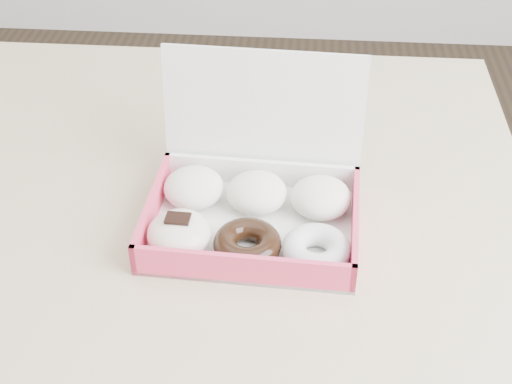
{
  "coord_description": "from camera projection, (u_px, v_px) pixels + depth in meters",
  "views": [
    {
      "loc": [
        0.28,
        -0.79,
        1.36
      ],
      "look_at": [
        0.22,
        -0.07,
        0.79
      ],
      "focal_mm": 50.0,
      "sensor_mm": 36.0,
      "label": 1
    }
  ],
  "objects": [
    {
      "name": "table",
      "position": [
        109.0,
        219.0,
        1.06
      ],
      "size": [
        1.2,
        0.8,
        0.75
      ],
      "color": "tan",
      "rests_on": "ground"
    },
    {
      "name": "donut_box",
      "position": [
        252.0,
        205.0,
        0.91
      ],
      "size": [
        0.28,
        0.24,
        0.19
      ],
      "rotation": [
        0.0,
        0.0,
        -0.05
      ],
      "color": "white",
      "rests_on": "table"
    }
  ]
}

